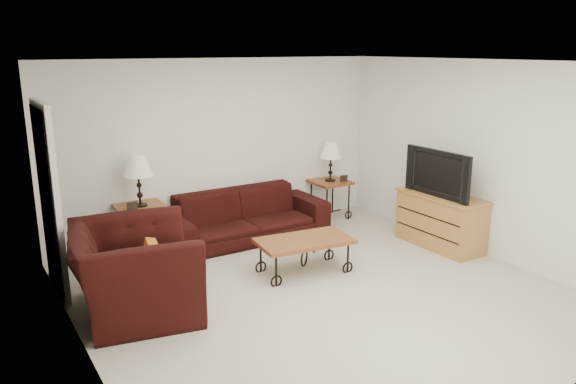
# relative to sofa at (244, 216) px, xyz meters

# --- Properties ---
(ground) EXTENTS (5.00, 5.00, 0.00)m
(ground) POSITION_rel_sofa_xyz_m (-0.10, -2.02, -0.34)
(ground) COLOR beige
(ground) RESTS_ON ground
(wall_back) EXTENTS (5.00, 0.02, 2.50)m
(wall_back) POSITION_rel_sofa_xyz_m (-0.10, 0.48, 0.91)
(wall_back) COLOR silver
(wall_back) RESTS_ON ground
(wall_front) EXTENTS (5.00, 0.02, 2.50)m
(wall_front) POSITION_rel_sofa_xyz_m (-0.10, -4.52, 0.91)
(wall_front) COLOR silver
(wall_front) RESTS_ON ground
(wall_left) EXTENTS (0.02, 5.00, 2.50)m
(wall_left) POSITION_rel_sofa_xyz_m (-2.60, -2.02, 0.91)
(wall_left) COLOR silver
(wall_left) RESTS_ON ground
(wall_right) EXTENTS (0.02, 5.00, 2.50)m
(wall_right) POSITION_rel_sofa_xyz_m (2.40, -2.02, 0.91)
(wall_right) COLOR silver
(wall_right) RESTS_ON ground
(ceiling) EXTENTS (5.00, 5.00, 0.00)m
(ceiling) POSITION_rel_sofa_xyz_m (-0.10, -2.02, 2.16)
(ceiling) COLOR white
(ceiling) RESTS_ON wall_back
(doorway) EXTENTS (0.08, 0.94, 2.04)m
(doorway) POSITION_rel_sofa_xyz_m (-2.57, -0.37, 0.68)
(doorway) COLOR black
(doorway) RESTS_ON ground
(sofa) EXTENTS (2.36, 0.92, 0.69)m
(sofa) POSITION_rel_sofa_xyz_m (0.00, 0.00, 0.00)
(sofa) COLOR black
(sofa) RESTS_ON ground
(side_table_left) EXTENTS (0.63, 0.63, 0.66)m
(side_table_left) POSITION_rel_sofa_xyz_m (-1.40, 0.18, -0.01)
(side_table_left) COLOR brown
(side_table_left) RESTS_ON ground
(side_table_right) EXTENTS (0.57, 0.57, 0.61)m
(side_table_right) POSITION_rel_sofa_xyz_m (1.62, 0.18, -0.04)
(side_table_right) COLOR brown
(side_table_right) RESTS_ON ground
(lamp_left) EXTENTS (0.39, 0.39, 0.66)m
(lamp_left) POSITION_rel_sofa_xyz_m (-1.40, 0.18, 0.65)
(lamp_left) COLOR black
(lamp_left) RESTS_ON side_table_left
(lamp_right) EXTENTS (0.35, 0.35, 0.61)m
(lamp_right) POSITION_rel_sofa_xyz_m (1.62, 0.18, 0.57)
(lamp_right) COLOR black
(lamp_right) RESTS_ON side_table_right
(photo_frame_left) EXTENTS (0.13, 0.04, 0.11)m
(photo_frame_left) POSITION_rel_sofa_xyz_m (-1.55, 0.03, 0.37)
(photo_frame_left) COLOR black
(photo_frame_left) RESTS_ON side_table_left
(photo_frame_right) EXTENTS (0.12, 0.04, 0.10)m
(photo_frame_right) POSITION_rel_sofa_xyz_m (1.77, 0.03, 0.32)
(photo_frame_right) COLOR black
(photo_frame_right) RESTS_ON side_table_right
(coffee_table) EXTENTS (1.19, 0.74, 0.42)m
(coffee_table) POSITION_rel_sofa_xyz_m (0.06, -1.44, -0.13)
(coffee_table) COLOR brown
(coffee_table) RESTS_ON ground
(armchair) EXTENTS (1.45, 1.59, 0.90)m
(armchair) POSITION_rel_sofa_xyz_m (-1.97, -1.37, 0.10)
(armchair) COLOR black
(armchair) RESTS_ON ground
(throw_pillow) EXTENTS (0.18, 0.42, 0.41)m
(throw_pillow) POSITION_rel_sofa_xyz_m (-1.82, -1.42, 0.18)
(throw_pillow) COLOR orange
(throw_pillow) RESTS_ON armchair
(tv_stand) EXTENTS (0.50, 1.21, 0.72)m
(tv_stand) POSITION_rel_sofa_xyz_m (2.13, -1.65, 0.02)
(tv_stand) COLOR #BE8E46
(tv_stand) RESTS_ON ground
(television) EXTENTS (0.14, 1.08, 0.62)m
(television) POSITION_rel_sofa_xyz_m (2.11, -1.65, 0.69)
(television) COLOR black
(television) RESTS_ON tv_stand
(backpack) EXTENTS (0.34, 0.30, 0.37)m
(backpack) POSITION_rel_sofa_xyz_m (0.73, -0.29, -0.16)
(backpack) COLOR black
(backpack) RESTS_ON ground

